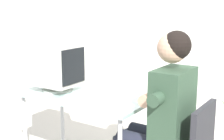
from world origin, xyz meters
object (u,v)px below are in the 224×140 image
crt_monitor (57,65)px  person_seated (161,110)px  keyboard (89,93)px  desk (86,102)px

crt_monitor → person_seated: size_ratio=0.33×
crt_monitor → keyboard: size_ratio=0.90×
desk → person_seated: size_ratio=0.87×
desk → person_seated: (0.74, -0.04, 0.07)m
crt_monitor → keyboard: (0.32, 0.06, -0.22)m
keyboard → person_seated: bearing=-4.0°
crt_monitor → desk: bearing=8.3°
crt_monitor → person_seated: person_seated is taller
desk → crt_monitor: bearing=-171.7°
desk → keyboard: (0.03, 0.01, 0.09)m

